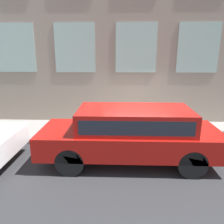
# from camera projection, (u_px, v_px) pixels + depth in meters

# --- Properties ---
(ground_plane) EXTENTS (80.00, 80.00, 0.00)m
(ground_plane) POSITION_uv_depth(u_px,v_px,m) (138.00, 146.00, 7.44)
(ground_plane) COLOR #2D2D30
(sidewalk) EXTENTS (2.31, 60.00, 0.15)m
(sidewalk) POSITION_uv_depth(u_px,v_px,m) (136.00, 132.00, 8.53)
(sidewalk) COLOR gray
(sidewalk) RESTS_ON ground_plane
(building_facade) EXTENTS (0.33, 40.00, 7.92)m
(building_facade) POSITION_uv_depth(u_px,v_px,m) (136.00, 29.00, 8.76)
(building_facade) COLOR gray
(building_facade) RESTS_ON ground_plane
(fire_hydrant) EXTENTS (0.37, 0.48, 0.82)m
(fire_hydrant) POSITION_uv_depth(u_px,v_px,m) (124.00, 125.00, 7.74)
(fire_hydrant) COLOR gold
(fire_hydrant) RESTS_ON sidewalk
(person) EXTENTS (0.28, 0.18, 1.16)m
(person) POSITION_uv_depth(u_px,v_px,m) (100.00, 117.00, 7.78)
(person) COLOR #998466
(person) RESTS_ON sidewalk
(parked_truck_red_near) EXTENTS (1.81, 4.98, 1.58)m
(parked_truck_red_near) POSITION_uv_depth(u_px,v_px,m) (131.00, 131.00, 6.13)
(parked_truck_red_near) COLOR black
(parked_truck_red_near) RESTS_ON ground_plane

